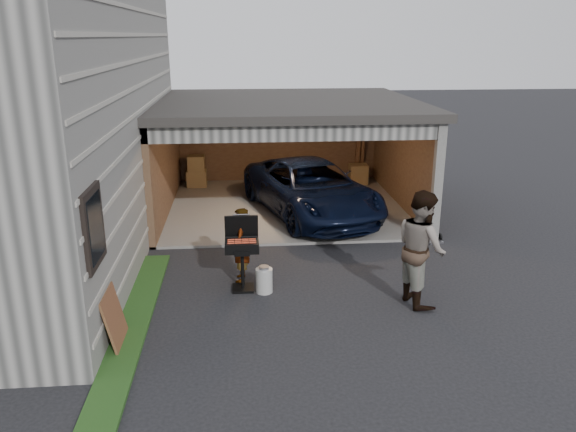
% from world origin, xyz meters
% --- Properties ---
extents(ground, '(80.00, 80.00, 0.00)m').
position_xyz_m(ground, '(0.00, 0.00, 0.00)').
color(ground, black).
rests_on(ground, ground).
extents(groundcover_strip, '(0.50, 8.00, 0.06)m').
position_xyz_m(groundcover_strip, '(-2.25, -1.00, 0.03)').
color(groundcover_strip, '#193814').
rests_on(groundcover_strip, ground).
extents(garage, '(6.80, 6.30, 2.90)m').
position_xyz_m(garage, '(0.76, 6.79, 1.87)').
color(garage, '#605E59').
rests_on(garage, ground).
extents(minivan, '(3.61, 5.41, 1.38)m').
position_xyz_m(minivan, '(1.33, 5.57, 0.69)').
color(minivan, black).
rests_on(minivan, ground).
extents(woman, '(0.36, 0.53, 1.44)m').
position_xyz_m(woman, '(-0.50, 1.73, 0.72)').
color(woman, '#ADC2D9').
rests_on(woman, ground).
extents(man, '(0.93, 1.10, 2.03)m').
position_xyz_m(man, '(2.60, 0.56, 1.01)').
color(man, '#49341D').
rests_on(man, ground).
extents(bbq_grill, '(0.61, 0.54, 1.36)m').
position_xyz_m(bbq_grill, '(-0.47, 1.34, 0.81)').
color(bbq_grill, black).
rests_on(bbq_grill, ground).
extents(propane_tank, '(0.38, 0.38, 0.46)m').
position_xyz_m(propane_tank, '(-0.08, 1.16, 0.23)').
color(propane_tank, '#B8B8B3').
rests_on(propane_tank, ground).
extents(plywood_panel, '(0.22, 0.80, 0.88)m').
position_xyz_m(plywood_panel, '(-2.40, -0.49, 0.44)').
color(plywood_panel, brown).
rests_on(plywood_panel, ground).
extents(hand_truck, '(0.44, 0.37, 1.01)m').
position_xyz_m(hand_truck, '(3.89, 3.47, 0.19)').
color(hand_truck, gray).
rests_on(hand_truck, ground).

